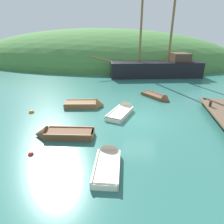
% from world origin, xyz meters
% --- Properties ---
extents(ground_plane, '(120.00, 120.00, 0.00)m').
position_xyz_m(ground_plane, '(0.00, 0.00, 0.00)').
color(ground_plane, '#2D6B60').
extents(shore_hill, '(55.72, 27.42, 13.27)m').
position_xyz_m(shore_hill, '(-9.71, 28.15, 0.00)').
color(shore_hill, '#477F3D').
rests_on(shore_hill, ground).
extents(sailing_ship, '(15.22, 6.48, 13.83)m').
position_xyz_m(sailing_ship, '(1.71, 15.31, 0.83)').
color(sailing_ship, black).
rests_on(sailing_ship, ground).
extents(rowboat_portside, '(1.38, 3.08, 1.08)m').
position_xyz_m(rowboat_portside, '(-1.42, -5.20, 0.09)').
color(rowboat_portside, beige).
rests_on(rowboat_portside, ground).
extents(rowboat_outer_right, '(3.43, 1.81, 1.22)m').
position_xyz_m(rowboat_outer_right, '(-4.48, 1.91, 0.14)').
color(rowboat_outer_right, brown).
rests_on(rowboat_outer_right, ground).
extents(rowboat_outer_left, '(2.05, 3.55, 1.15)m').
position_xyz_m(rowboat_outer_left, '(-1.39, 1.07, 0.10)').
color(rowboat_outer_left, beige).
rests_on(rowboat_outer_left, ground).
extents(rowboat_center, '(2.96, 3.07, 0.97)m').
position_xyz_m(rowboat_center, '(1.54, 5.04, 0.08)').
color(rowboat_center, brown).
rests_on(rowboat_center, ground).
extents(rowboat_far, '(3.64, 1.48, 1.04)m').
position_xyz_m(rowboat_far, '(-4.64, -3.18, 0.14)').
color(rowboat_far, brown).
rests_on(rowboat_far, ground).
extents(buoy_orange, '(0.41, 0.41, 0.41)m').
position_xyz_m(buoy_orange, '(-8.42, -0.06, 0.00)').
color(buoy_orange, orange).
rests_on(buoy_orange, ground).
extents(buoy_red, '(0.29, 0.29, 0.29)m').
position_xyz_m(buoy_red, '(-5.44, -5.15, 0.00)').
color(buoy_red, red).
rests_on(buoy_red, ground).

